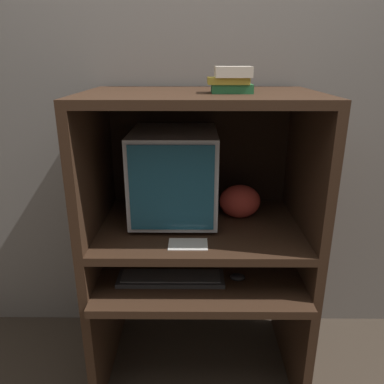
% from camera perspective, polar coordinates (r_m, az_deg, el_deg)
% --- Properties ---
extents(wall_back, '(6.00, 0.06, 2.60)m').
position_cam_1_polar(wall_back, '(2.01, 1.12, 12.47)').
color(wall_back, gray).
rests_on(wall_back, ground_plane).
extents(desk_base, '(1.00, 0.71, 0.62)m').
position_cam_1_polar(desk_base, '(1.94, 1.11, -16.81)').
color(desk_base, '#382316').
rests_on(desk_base, ground_plane).
extents(desk_monitor_shelf, '(1.00, 0.66, 0.20)m').
position_cam_1_polar(desk_monitor_shelf, '(1.79, 1.16, -6.21)').
color(desk_monitor_shelf, '#382316').
rests_on(desk_monitor_shelf, desk_base).
extents(hutch_upper, '(1.00, 0.66, 0.60)m').
position_cam_1_polar(hutch_upper, '(1.68, 1.25, 8.31)').
color(hutch_upper, '#382316').
rests_on(hutch_upper, desk_monitor_shelf).
extents(crt_monitor, '(0.39, 0.44, 0.43)m').
position_cam_1_polar(crt_monitor, '(1.76, -2.72, 2.71)').
color(crt_monitor, '#B2B2B7').
rests_on(crt_monitor, desk_monitor_shelf).
extents(keyboard, '(0.47, 0.13, 0.03)m').
position_cam_1_polar(keyboard, '(1.72, -3.24, -12.97)').
color(keyboard, '#2D2D30').
rests_on(keyboard, desk_base).
extents(mouse, '(0.07, 0.05, 0.03)m').
position_cam_1_polar(mouse, '(1.73, 6.96, -12.74)').
color(mouse, black).
rests_on(mouse, desk_base).
extents(snack_bag, '(0.20, 0.15, 0.16)m').
position_cam_1_polar(snack_bag, '(1.83, 7.30, -1.41)').
color(snack_bag, '#BC382D').
rests_on(snack_bag, desk_monitor_shelf).
extents(book_stack, '(0.18, 0.13, 0.10)m').
position_cam_1_polar(book_stack, '(1.56, 6.00, 16.63)').
color(book_stack, '#236638').
rests_on(book_stack, hutch_upper).
extents(paper_card, '(0.16, 0.11, 0.00)m').
position_cam_1_polar(paper_card, '(1.58, -0.61, -7.97)').
color(paper_card, white).
rests_on(paper_card, desk_monitor_shelf).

